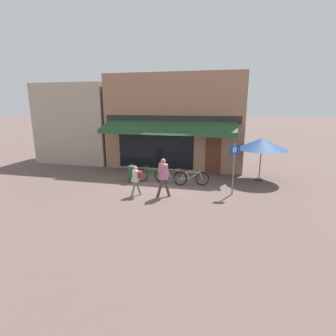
{
  "coord_description": "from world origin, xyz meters",
  "views": [
    {
      "loc": [
        3.49,
        -12.62,
        4.01
      ],
      "look_at": [
        0.66,
        -0.84,
        1.05
      ],
      "focal_mm": 28.0,
      "sensor_mm": 36.0,
      "label": 1
    }
  ],
  "objects_px": {
    "litter_bin": "(132,173)",
    "bicycle_silver": "(191,178)",
    "bicycle_green": "(151,175)",
    "pedestrian_child": "(136,177)",
    "pedestrian_adult": "(163,174)",
    "cafe_parasol": "(262,144)",
    "bicycle_black": "(170,177)",
    "parking_sign": "(234,164)"
  },
  "relations": [
    {
      "from": "bicycle_black",
      "to": "pedestrian_child",
      "type": "distance_m",
      "value": 2.39
    },
    {
      "from": "bicycle_silver",
      "to": "parking_sign",
      "type": "bearing_deg",
      "value": -40.1
    },
    {
      "from": "pedestrian_child",
      "to": "litter_bin",
      "type": "height_order",
      "value": "pedestrian_child"
    },
    {
      "from": "bicycle_green",
      "to": "pedestrian_child",
      "type": "bearing_deg",
      "value": -98.91
    },
    {
      "from": "bicycle_black",
      "to": "bicycle_silver",
      "type": "relative_size",
      "value": 1.03
    },
    {
      "from": "pedestrian_adult",
      "to": "litter_bin",
      "type": "bearing_deg",
      "value": -36.53
    },
    {
      "from": "bicycle_silver",
      "to": "cafe_parasol",
      "type": "xyz_separation_m",
      "value": [
        3.44,
        1.75,
        1.62
      ]
    },
    {
      "from": "bicycle_silver",
      "to": "parking_sign",
      "type": "distance_m",
      "value": 2.48
    },
    {
      "from": "bicycle_black",
      "to": "parking_sign",
      "type": "bearing_deg",
      "value": -3.59
    },
    {
      "from": "cafe_parasol",
      "to": "pedestrian_adult",
      "type": "bearing_deg",
      "value": -139.5
    },
    {
      "from": "bicycle_green",
      "to": "pedestrian_adult",
      "type": "xyz_separation_m",
      "value": [
        1.21,
        -2.12,
        0.68
      ]
    },
    {
      "from": "bicycle_silver",
      "to": "bicycle_green",
      "type": "bearing_deg",
      "value": 161.7
    },
    {
      "from": "bicycle_green",
      "to": "bicycle_silver",
      "type": "xyz_separation_m",
      "value": [
        2.15,
        -0.13,
        -0.01
      ]
    },
    {
      "from": "bicycle_silver",
      "to": "pedestrian_adult",
      "type": "bearing_deg",
      "value": -130.15
    },
    {
      "from": "litter_bin",
      "to": "cafe_parasol",
      "type": "bearing_deg",
      "value": 16.33
    },
    {
      "from": "bicycle_green",
      "to": "bicycle_black",
      "type": "distance_m",
      "value": 1.06
    },
    {
      "from": "bicycle_black",
      "to": "litter_bin",
      "type": "xyz_separation_m",
      "value": [
        -2.01,
        -0.16,
        0.1
      ]
    },
    {
      "from": "bicycle_silver",
      "to": "cafe_parasol",
      "type": "relative_size",
      "value": 0.67
    },
    {
      "from": "litter_bin",
      "to": "bicycle_silver",
      "type": "bearing_deg",
      "value": 3.06
    },
    {
      "from": "cafe_parasol",
      "to": "parking_sign",
      "type": "bearing_deg",
      "value": -117.5
    },
    {
      "from": "bicycle_green",
      "to": "litter_bin",
      "type": "xyz_separation_m",
      "value": [
        -0.96,
        -0.3,
        0.1
      ]
    },
    {
      "from": "litter_bin",
      "to": "cafe_parasol",
      "type": "xyz_separation_m",
      "value": [
        6.55,
        1.92,
        1.5
      ]
    },
    {
      "from": "pedestrian_child",
      "to": "litter_bin",
      "type": "relative_size",
      "value": 1.41
    },
    {
      "from": "pedestrian_adult",
      "to": "pedestrian_child",
      "type": "height_order",
      "value": "pedestrian_adult"
    },
    {
      "from": "bicycle_silver",
      "to": "parking_sign",
      "type": "height_order",
      "value": "parking_sign"
    },
    {
      "from": "pedestrian_adult",
      "to": "pedestrian_child",
      "type": "xyz_separation_m",
      "value": [
        -1.22,
        -0.11,
        -0.21
      ]
    },
    {
      "from": "bicycle_black",
      "to": "pedestrian_adult",
      "type": "height_order",
      "value": "pedestrian_adult"
    },
    {
      "from": "bicycle_green",
      "to": "cafe_parasol",
      "type": "height_order",
      "value": "cafe_parasol"
    },
    {
      "from": "bicycle_green",
      "to": "pedestrian_child",
      "type": "relative_size",
      "value": 1.31
    },
    {
      "from": "bicycle_green",
      "to": "cafe_parasol",
      "type": "bearing_deg",
      "value": 7.49
    },
    {
      "from": "bicycle_silver",
      "to": "cafe_parasol",
      "type": "height_order",
      "value": "cafe_parasol"
    },
    {
      "from": "bicycle_black",
      "to": "pedestrian_child",
      "type": "relative_size",
      "value": 1.32
    },
    {
      "from": "bicycle_black",
      "to": "pedestrian_child",
      "type": "height_order",
      "value": "pedestrian_child"
    },
    {
      "from": "bicycle_black",
      "to": "parking_sign",
      "type": "xyz_separation_m",
      "value": [
        3.12,
        -0.96,
        1.06
      ]
    },
    {
      "from": "pedestrian_child",
      "to": "litter_bin",
      "type": "xyz_separation_m",
      "value": [
        -0.95,
        1.93,
        -0.36
      ]
    },
    {
      "from": "bicycle_silver",
      "to": "pedestrian_adult",
      "type": "height_order",
      "value": "pedestrian_adult"
    },
    {
      "from": "cafe_parasol",
      "to": "pedestrian_child",
      "type": "bearing_deg",
      "value": -145.5
    },
    {
      "from": "pedestrian_adult",
      "to": "parking_sign",
      "type": "distance_m",
      "value": 3.17
    },
    {
      "from": "bicycle_silver",
      "to": "pedestrian_adult",
      "type": "xyz_separation_m",
      "value": [
        -0.94,
        -1.99,
        0.69
      ]
    },
    {
      "from": "pedestrian_adult",
      "to": "litter_bin",
      "type": "relative_size",
      "value": 1.81
    },
    {
      "from": "bicycle_green",
      "to": "pedestrian_adult",
      "type": "relative_size",
      "value": 1.02
    },
    {
      "from": "bicycle_black",
      "to": "bicycle_green",
      "type": "bearing_deg",
      "value": -173.91
    }
  ]
}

